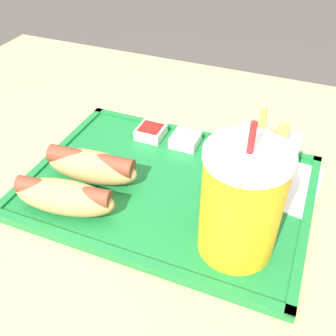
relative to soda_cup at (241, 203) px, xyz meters
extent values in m
cube|color=#197233|center=(0.12, -0.07, -0.08)|extent=(0.40, 0.29, 0.01)
cube|color=#197233|center=(0.12, -0.21, -0.07)|extent=(0.40, 0.01, 0.00)
cube|color=#197233|center=(0.12, 0.07, -0.07)|extent=(0.40, 0.01, 0.00)
cube|color=#197233|center=(-0.08, -0.07, -0.07)|extent=(0.01, 0.29, 0.00)
cube|color=#197233|center=(0.31, -0.07, -0.07)|extent=(0.01, 0.29, 0.00)
cube|color=white|center=(-0.02, -0.14, -0.07)|extent=(0.14, 0.13, 0.00)
cylinder|color=gold|center=(0.00, 0.00, 0.00)|extent=(0.09, 0.09, 0.13)
cylinder|color=silver|center=(0.00, 0.00, 0.07)|extent=(0.09, 0.09, 0.01)
cylinder|color=red|center=(0.00, 0.00, 0.09)|extent=(0.01, 0.01, 0.03)
ellipsoid|color=tan|center=(0.22, 0.03, -0.05)|extent=(0.14, 0.06, 0.05)
cylinder|color=brown|center=(0.22, 0.03, -0.04)|extent=(0.13, 0.04, 0.02)
ellipsoid|color=tan|center=(0.22, -0.04, -0.05)|extent=(0.14, 0.06, 0.05)
cylinder|color=brown|center=(0.22, -0.04, -0.04)|extent=(0.13, 0.04, 0.03)
cube|color=silver|center=(0.00, -0.12, -0.03)|extent=(0.08, 0.07, 0.08)
cylinder|color=#EACC60|center=(-0.02, -0.11, 0.01)|extent=(0.02, 0.01, 0.08)
cylinder|color=#EACC60|center=(0.01, -0.12, 0.01)|extent=(0.01, 0.02, 0.09)
cylinder|color=#EACC60|center=(-0.01, -0.10, 0.00)|extent=(0.02, 0.02, 0.08)
cylinder|color=#EACC60|center=(-0.02, -0.11, 0.01)|extent=(0.02, 0.02, 0.08)
cube|color=silver|center=(0.13, -0.17, -0.06)|extent=(0.04, 0.04, 0.02)
cube|color=white|center=(0.13, -0.17, -0.05)|extent=(0.04, 0.04, 0.00)
cube|color=silver|center=(0.19, -0.17, -0.06)|extent=(0.04, 0.04, 0.02)
cube|color=#B21914|center=(0.19, -0.17, -0.05)|extent=(0.04, 0.04, 0.00)
camera|label=1|loc=(-0.04, 0.32, 0.30)|focal=42.00mm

